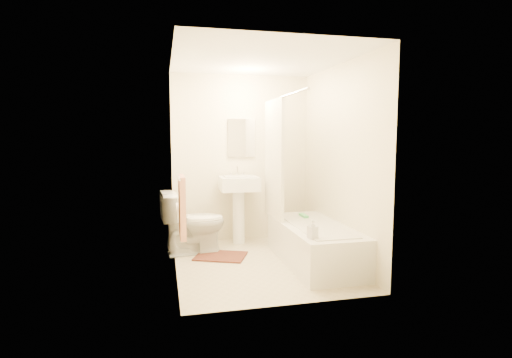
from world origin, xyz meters
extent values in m
plane|color=beige|center=(0.00, 0.00, 0.00)|extent=(2.40, 2.40, 0.00)
plane|color=white|center=(0.00, 0.00, 2.40)|extent=(2.40, 2.40, 0.00)
cube|color=beige|center=(0.00, 1.20, 1.20)|extent=(2.00, 0.02, 2.40)
cube|color=beige|center=(-1.00, 0.00, 1.20)|extent=(0.02, 2.40, 2.40)
cube|color=beige|center=(1.00, 0.00, 1.20)|extent=(0.02, 2.40, 2.40)
cube|color=white|center=(0.00, 1.18, 1.50)|extent=(0.40, 0.03, 0.55)
cylinder|color=silver|center=(0.30, 0.10, 2.00)|extent=(0.03, 1.70, 0.03)
cube|color=silver|center=(0.30, 0.50, 1.22)|extent=(0.04, 0.80, 1.55)
cylinder|color=silver|center=(-0.96, -0.25, 1.10)|extent=(0.02, 0.60, 0.02)
cube|color=#CC7266|center=(-0.93, -0.25, 0.78)|extent=(0.06, 0.45, 0.66)
cylinder|color=white|center=(-0.93, 0.12, 0.70)|extent=(0.11, 0.12, 0.12)
imported|color=silver|center=(-0.75, 0.63, 0.40)|extent=(0.86, 0.54, 0.81)
cube|color=#50261B|center=(-0.43, 0.38, 0.01)|extent=(0.75, 0.67, 0.02)
imported|color=silver|center=(0.39, -0.69, 0.56)|extent=(0.11, 0.11, 0.19)
cube|color=#4CBE61|center=(0.67, 0.35, 0.48)|extent=(0.06, 0.21, 0.04)
camera|label=1|loc=(-1.12, -4.53, 1.54)|focal=28.00mm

